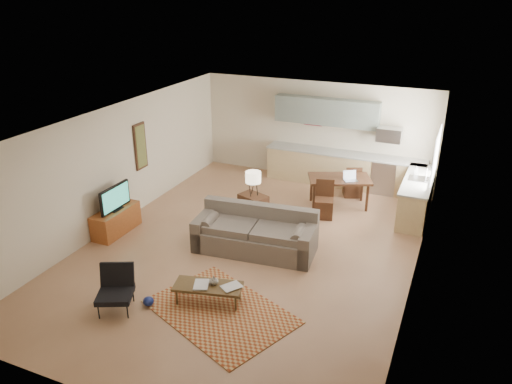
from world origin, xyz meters
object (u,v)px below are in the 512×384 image
at_px(coffee_table, 208,294).
at_px(dining_table, 339,192).
at_px(armchair, 115,291).
at_px(sofa, 255,231).
at_px(console_table, 253,210).
at_px(tv_credenza, 116,221).

distance_m(coffee_table, dining_table, 4.95).
relative_size(coffee_table, armchair, 1.56).
height_order(sofa, coffee_table, sofa).
bearing_deg(coffee_table, console_table, 85.73).
distance_m(coffee_table, armchair, 1.56).
relative_size(coffee_table, tv_credenza, 0.98).
relative_size(sofa, console_table, 3.55).
height_order(armchair, tv_credenza, armchair).
height_order(tv_credenza, console_table, console_table).
bearing_deg(armchair, sofa, 39.27).
bearing_deg(sofa, coffee_table, -96.10).
xyz_separation_m(sofa, armchair, (-1.34, -2.77, -0.07)).
xyz_separation_m(sofa, tv_credenza, (-3.13, -0.45, -0.17)).
height_order(sofa, dining_table, sofa).
xyz_separation_m(coffee_table, dining_table, (1.02, 4.84, 0.19)).
xyz_separation_m(armchair, console_table, (0.82, 3.88, -0.02)).
bearing_deg(sofa, armchair, -121.45).
bearing_deg(console_table, tv_credenza, -128.80).
bearing_deg(armchair, dining_table, 42.56).
xyz_separation_m(sofa, console_table, (-0.52, 1.11, -0.08)).
relative_size(armchair, tv_credenza, 0.63).
distance_m(sofa, dining_table, 3.04).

